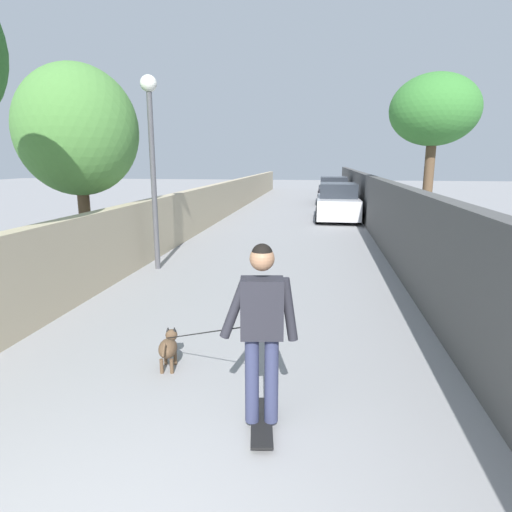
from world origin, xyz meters
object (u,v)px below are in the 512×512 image
(dog, at_px, (169,347))
(skateboard, at_px, (262,422))
(tree_right_far, at_px, (434,111))
(car_far, at_px, (333,191))
(lamp_post, at_px, (151,140))
(car_near, at_px, (338,203))
(tree_left_mid, at_px, (78,131))
(person_skateboarder, at_px, (262,321))

(dog, bearing_deg, skateboard, -129.31)
(dog, bearing_deg, tree_right_far, -27.44)
(skateboard, relative_size, car_far, 0.20)
(lamp_post, relative_size, car_near, 1.09)
(tree_right_far, relative_size, dog, 3.58)
(tree_right_far, relative_size, car_near, 1.30)
(skateboard, relative_size, car_near, 0.21)
(tree_right_far, xyz_separation_m, skateboard, (-10.97, 3.87, -3.89))
(tree_right_far, height_order, dog, tree_right_far)
(tree_left_mid, distance_m, car_far, 17.80)
(car_near, bearing_deg, dog, 169.83)
(dog, bearing_deg, car_near, -10.17)
(tree_left_mid, xyz_separation_m, car_far, (16.58, -6.02, -2.39))
(tree_left_mid, bearing_deg, skateboard, -138.67)
(lamp_post, xyz_separation_m, dog, (-4.70, -1.96, -2.65))
(lamp_post, bearing_deg, person_skateboarder, -150.58)
(tree_left_mid, distance_m, dog, 6.32)
(person_skateboarder, relative_size, car_near, 0.44)
(tree_left_mid, height_order, car_far, tree_left_mid)
(tree_left_mid, bearing_deg, dog, -141.41)
(skateboard, xyz_separation_m, car_far, (22.05, -1.21, 0.65))
(tree_right_far, bearing_deg, lamp_post, 126.27)
(skateboard, bearing_deg, tree_right_far, -19.43)
(lamp_post, relative_size, skateboard, 5.21)
(tree_left_mid, xyz_separation_m, person_skateboarder, (-5.47, -4.81, -2.01))
(skateboard, bearing_deg, person_skateboarder, 180.00)
(person_skateboarder, xyz_separation_m, car_near, (14.95, -1.21, -0.37))
(car_near, bearing_deg, person_skateboarder, 175.37)
(person_skateboarder, bearing_deg, tree_left_mid, 41.33)
(skateboard, height_order, car_far, car_far)
(tree_left_mid, distance_m, car_near, 11.48)
(skateboard, distance_m, dog, 1.67)
(lamp_post, height_order, skateboard, lamp_post)
(car_near, xyz_separation_m, car_far, (7.11, 0.00, 0.00))
(dog, xyz_separation_m, car_far, (21.00, -2.49, 0.44))
(person_skateboarder, bearing_deg, dog, 50.69)
(tree_right_far, bearing_deg, car_far, 13.49)
(tree_left_mid, xyz_separation_m, dog, (-4.42, -3.53, -2.83))
(tree_right_far, height_order, car_near, tree_right_far)
(lamp_post, bearing_deg, car_near, -25.84)
(skateboard, bearing_deg, lamp_post, 29.42)
(lamp_post, relative_size, person_skateboarder, 2.50)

